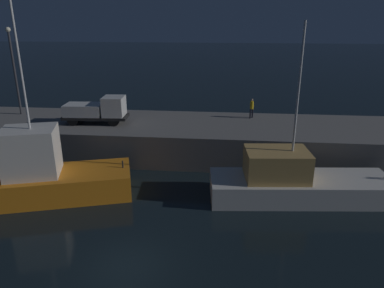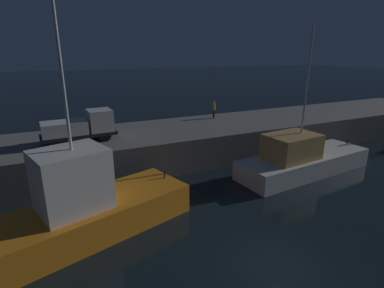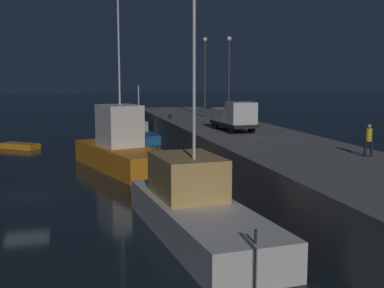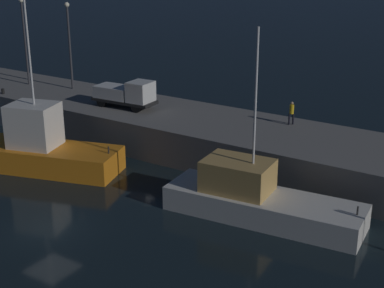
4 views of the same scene
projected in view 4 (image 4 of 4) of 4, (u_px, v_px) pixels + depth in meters
The scene contains 9 objects.
ground_plane at pixel (49, 230), 31.98m from camera, with size 320.00×320.00×0.00m, color black.
pier_quay at pixel (198, 135), 43.83m from camera, with size 71.00×8.17×2.72m.
fishing_boat_white at pixel (41, 149), 40.33m from camera, with size 11.66×6.74×12.77m.
fishing_boat_orange at pixel (257, 199), 33.19m from camera, with size 11.94×4.51×11.15m.
lamp_post_west at pixel (24, 35), 52.24m from camera, with size 0.44×0.44×8.01m.
lamp_post_east at pixel (69, 39), 50.64m from camera, with size 0.44×0.44×7.78m.
utility_truck at pixel (126, 94), 45.70m from camera, with size 5.48×2.21×2.31m.
dockworker at pixel (292, 112), 41.42m from camera, with size 0.45×0.45×1.74m.
bollard_west at pixel (3, 91), 50.25m from camera, with size 0.28×0.28×0.46m, color black.
Camera 4 is at (22.40, -19.44, 15.24)m, focal length 52.98 mm.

